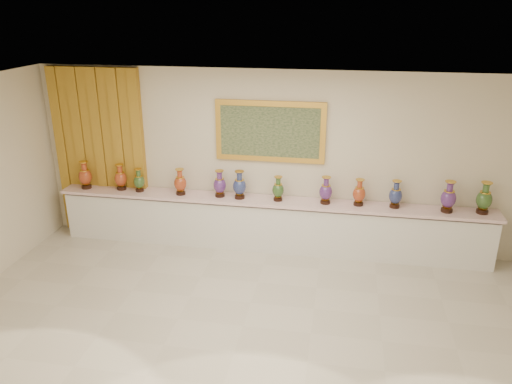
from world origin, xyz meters
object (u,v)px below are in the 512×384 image
vase_1 (121,178)px  vase_0 (85,176)px  vase_2 (139,181)px  counter (269,225)px

vase_1 → vase_0: bearing=-175.6°
vase_1 → vase_2: (0.35, -0.03, -0.02)m
counter → vase_1: (-2.63, 0.02, 0.67)m
counter → vase_0: (-3.27, -0.03, 0.68)m
vase_2 → counter: bearing=0.3°
counter → vase_2: bearing=-179.7°
counter → vase_0: vase_0 is taller
counter → vase_2: vase_2 is taller
vase_0 → counter: bearing=0.6°
vase_0 → vase_2: 0.99m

